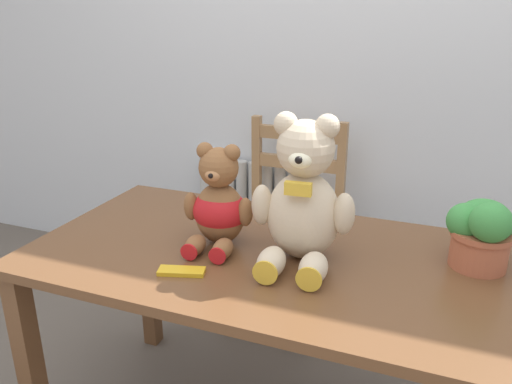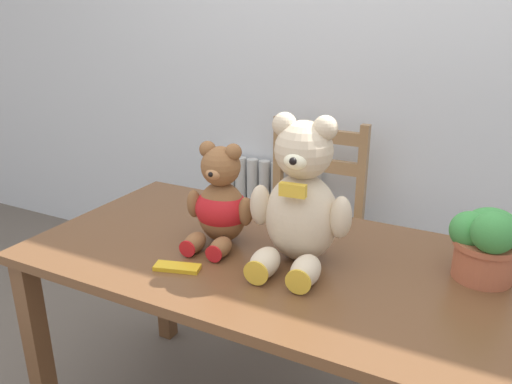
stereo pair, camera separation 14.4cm
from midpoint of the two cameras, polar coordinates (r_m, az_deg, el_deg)
name	(u,v)px [view 2 (the right image)]	position (r m, az deg, el deg)	size (l,w,h in m)	color
wall_back	(381,33)	(2.38, 15.90, 17.06)	(8.00, 0.04, 2.60)	silver
radiator	(270,226)	(2.70, 3.14, -3.99)	(0.57, 0.10, 0.66)	beige
dining_table	(270,283)	(1.53, 4.40, -10.36)	(1.44, 0.76, 0.72)	brown
wooden_chair_behind	(305,225)	(2.32, 7.35, -3.82)	(0.46, 0.46, 0.92)	#997047
teddy_bear_left	(221,204)	(1.50, -1.34, -1.40)	(0.22, 0.23, 0.31)	brown
teddy_bear_right	(300,201)	(1.38, 8.10, -1.13)	(0.30, 0.30, 0.42)	beige
potted_plant	(486,241)	(1.47, 27.45, -5.09)	(0.18, 0.21, 0.21)	#B25B3D
chocolate_bar	(177,267)	(1.40, -6.07, -8.63)	(0.13, 0.05, 0.01)	gold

